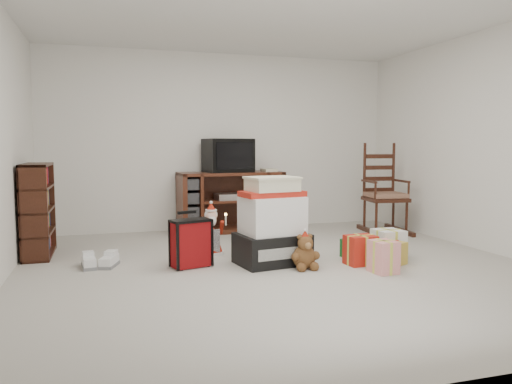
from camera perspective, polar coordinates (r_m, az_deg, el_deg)
room at (r=4.81m, az=2.85°, el=5.92°), size 5.01×5.01×2.51m
tv_stand at (r=6.99m, az=-2.88°, el=-1.10°), size 1.48×0.58×0.83m
bookshelf at (r=5.92m, az=-23.64°, el=-2.05°), size 0.27×0.82×1.01m
rocking_chair at (r=7.13m, az=14.30°, el=-0.95°), size 0.60×0.90×1.29m
gift_pile at (r=5.05m, az=1.85°, el=-4.00°), size 0.76×0.60×0.87m
red_suitcase at (r=4.97m, az=-7.44°, el=-5.81°), size 0.40×0.28×0.56m
stocking at (r=5.11m, az=1.17°, el=-4.67°), size 0.31×0.21×0.62m
teddy_bear at (r=4.91m, az=5.56°, el=-7.04°), size 0.23×0.20×0.34m
santa_figurine at (r=5.74m, az=1.65°, el=-4.64°), size 0.26×0.25×0.53m
mrs_claus_figurine at (r=5.52m, az=-5.13°, el=-4.87°), size 0.28×0.27×0.58m
sneaker_pair at (r=5.21m, az=-17.49°, el=-7.63°), size 0.38×0.32×0.11m
gift_cluster at (r=5.26m, az=13.24°, el=-6.52°), size 0.77×0.87×0.26m
crt_television at (r=6.93m, az=-3.21°, el=4.19°), size 0.69×0.55×0.46m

